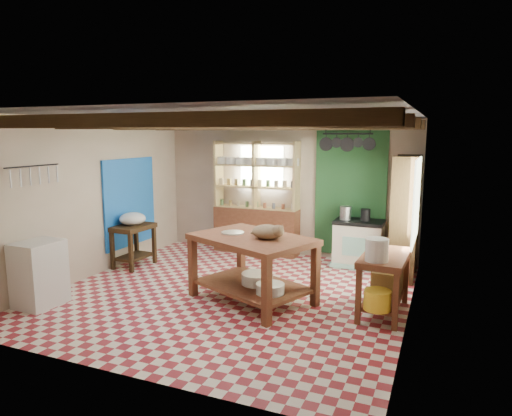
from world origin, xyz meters
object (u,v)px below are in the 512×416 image
at_px(white_cabinet, 39,274).
at_px(right_counter, 384,284).
at_px(cat, 268,232).
at_px(work_table, 252,269).
at_px(prep_table, 134,246).
at_px(stove, 359,243).

relative_size(white_cabinet, right_counter, 0.81).
bearing_deg(cat, right_counter, 24.24).
distance_m(right_counter, cat, 1.67).
bearing_deg(cat, white_cabinet, -143.83).
xyz_separation_m(white_cabinet, right_counter, (4.40, 1.53, -0.05)).
bearing_deg(right_counter, cat, -166.67).
bearing_deg(work_table, prep_table, -173.01).
xyz_separation_m(prep_table, cat, (2.86, -0.80, 0.65)).
xyz_separation_m(work_table, stove, (1.08, 2.30, -0.05)).
xyz_separation_m(stove, right_counter, (0.69, -2.05, -0.02)).
bearing_deg(cat, stove, 83.55).
distance_m(work_table, cat, 0.62).
distance_m(prep_table, white_cabinet, 2.03).
bearing_deg(work_table, white_cabinet, -130.97).
distance_m(prep_table, cat, 3.04).
height_order(white_cabinet, cat, cat).
distance_m(prep_table, right_counter, 4.41).
bearing_deg(right_counter, stove, 110.78).
distance_m(work_table, white_cabinet, 2.92).
bearing_deg(right_counter, work_table, -169.85).
height_order(prep_table, right_counter, right_counter).
relative_size(prep_table, right_counter, 0.68).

